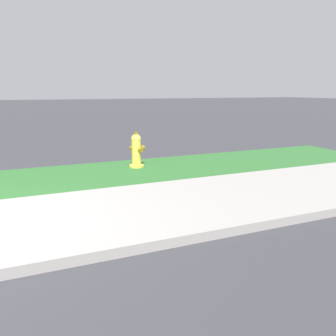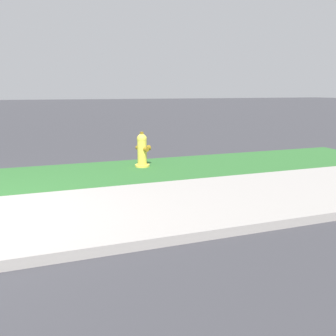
% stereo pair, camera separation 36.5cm
% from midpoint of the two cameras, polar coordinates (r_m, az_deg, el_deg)
% --- Properties ---
extents(fire_hydrant_across_street, '(0.37, 0.39, 0.78)m').
position_cam_midpoint_polar(fire_hydrant_across_street, '(7.24, -3.07, 3.14)').
color(fire_hydrant_across_street, yellow).
rests_on(fire_hydrant_across_street, ground).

